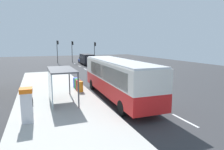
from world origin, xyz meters
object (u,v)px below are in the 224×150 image
at_px(recycling_bin_red, 79,85).
at_px(recycling_bin_green, 77,84).
at_px(sedan_near, 84,60).
at_px(bus, 117,77).
at_px(recycling_bin_blue, 76,82).
at_px(ticket_machine, 27,105).
at_px(traffic_light_median, 72,48).
at_px(white_van, 87,59).
at_px(traffic_light_near_side, 95,49).
at_px(bus_shelter, 57,77).
at_px(recycling_bin_orange, 80,87).
at_px(traffic_light_far_side, 58,48).

xyz_separation_m(recycling_bin_red, recycling_bin_green, (0.00, 0.70, 0.00)).
relative_size(sedan_near, recycling_bin_red, 4.63).
bearing_deg(bus, recycling_bin_blue, 117.23).
distance_m(sedan_near, ticket_machine, 34.08).
bearing_deg(traffic_light_median, bus, -93.69).
height_order(white_van, recycling_bin_blue, white_van).
relative_size(bus, traffic_light_near_side, 2.28).
bearing_deg(sedan_near, white_van, -91.73).
bearing_deg(recycling_bin_blue, bus_shelter, -115.51).
height_order(recycling_bin_green, bus_shelter, bus_shelter).
distance_m(recycling_bin_green, bus_shelter, 4.74).
bearing_deg(traffic_light_near_side, white_van, -122.82).
bearing_deg(recycling_bin_orange, ticket_machine, -125.98).
height_order(ticket_machine, traffic_light_median, traffic_light_median).
bearing_deg(bus_shelter, traffic_light_median, 78.16).
bearing_deg(bus_shelter, bus, -2.44).
bearing_deg(sedan_near, traffic_light_median, 119.11).
height_order(white_van, sedan_near, white_van).
height_order(recycling_bin_blue, traffic_light_median, traffic_light_median).
distance_m(ticket_machine, bus_shelter, 3.95).
xyz_separation_m(white_van, recycling_bin_green, (-6.40, -21.83, -0.69)).
relative_size(traffic_light_near_side, traffic_light_far_side, 0.93).
height_order(recycling_bin_orange, traffic_light_far_side, traffic_light_far_side).
bearing_deg(traffic_light_far_side, recycling_bin_orange, -92.16).
height_order(white_van, recycling_bin_red, white_van).
relative_size(bus, ticket_machine, 5.70).
bearing_deg(recycling_bin_blue, recycling_bin_red, -90.00).
relative_size(recycling_bin_green, traffic_light_near_side, 0.20).
bearing_deg(recycling_bin_green, recycling_bin_red, -90.00).
distance_m(bus, traffic_light_far_side, 31.96).
bearing_deg(recycling_bin_red, ticket_machine, -122.94).
bearing_deg(recycling_bin_green, traffic_light_median, 80.85).
height_order(ticket_machine, recycling_bin_red, ticket_machine).
height_order(white_van, recycling_bin_orange, white_van).
distance_m(recycling_bin_green, recycling_bin_blue, 0.70).
xyz_separation_m(sedan_near, traffic_light_median, (-1.90, 3.41, 2.58)).
height_order(recycling_bin_green, traffic_light_median, traffic_light_median).
bearing_deg(white_van, recycling_bin_green, -106.34).
height_order(recycling_bin_orange, traffic_light_median, traffic_light_median).
relative_size(recycling_bin_red, recycling_bin_blue, 1.00).
bearing_deg(bus_shelter, traffic_light_far_side, 84.04).
bearing_deg(ticket_machine, recycling_bin_red, 57.06).
distance_m(recycling_bin_blue, bus_shelter, 5.34).
height_order(recycling_bin_red, traffic_light_median, traffic_light_median).
relative_size(recycling_bin_red, recycling_bin_green, 1.00).
bearing_deg(traffic_light_near_side, traffic_light_median, 162.59).
distance_m(recycling_bin_green, traffic_light_far_side, 27.91).
relative_size(ticket_machine, recycling_bin_red, 2.04).
xyz_separation_m(sedan_near, bus_shelter, (-8.71, -29.07, 1.31)).
distance_m(bus, recycling_bin_green, 4.97).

